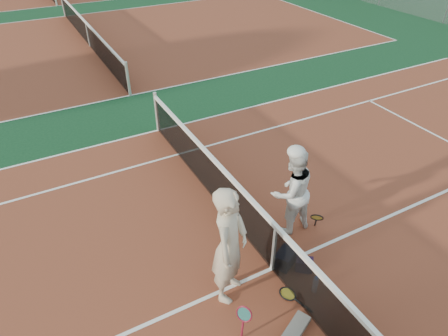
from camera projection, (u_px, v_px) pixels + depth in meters
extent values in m
plane|color=#0E341B|center=(272.00, 269.00, 6.88)|extent=(130.00, 130.00, 0.00)
cube|color=brown|center=(272.00, 269.00, 6.88)|extent=(23.77, 10.97, 0.01)
cube|color=brown|center=(90.00, 46.00, 16.61)|extent=(23.77, 10.97, 0.01)
imported|color=beige|center=(230.00, 246.00, 5.91)|extent=(0.89, 0.88, 2.07)
imported|color=silver|center=(292.00, 191.00, 7.22)|extent=(0.86, 0.67, 1.77)
cube|color=black|center=(285.00, 258.00, 6.88)|extent=(0.46, 0.41, 0.30)
cube|color=black|center=(304.00, 264.00, 6.81)|extent=(0.35, 0.33, 0.23)
cylinder|color=#C9DDFF|center=(315.00, 284.00, 6.42)|extent=(0.09, 0.09, 0.30)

